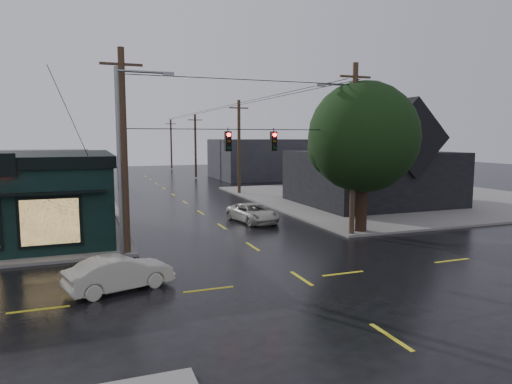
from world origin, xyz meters
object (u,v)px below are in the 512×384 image
object	(u,v)px
sedan_cream	(120,273)
suv_silver	(253,213)
corner_tree	(363,137)
utility_pole_ne	(351,236)
utility_pole_nw	(128,255)

from	to	relation	value
sedan_cream	suv_silver	world-z (taller)	sedan_cream
corner_tree	suv_silver	bearing A→B (deg)	131.19
utility_pole_ne	sedan_cream	bearing A→B (deg)	-158.71
utility_pole_nw	suv_silver	size ratio (longest dim) A/B	2.17
suv_silver	utility_pole_nw	bearing A→B (deg)	-154.79
corner_tree	sedan_cream	xyz separation A→B (m)	(-14.69, -5.85, -5.21)
sedan_cream	suv_silver	distance (m)	15.09
utility_pole_nw	sedan_cream	world-z (taller)	utility_pole_nw
utility_pole_nw	suv_silver	xyz separation A→B (m)	(8.96, 6.23, 0.65)
utility_pole_ne	suv_silver	distance (m)	7.45
utility_pole_nw	utility_pole_ne	world-z (taller)	same
utility_pole_nw	utility_pole_ne	distance (m)	13.00
utility_pole_ne	suv_silver	xyz separation A→B (m)	(-4.04, 6.23, 0.65)
utility_pole_ne	sedan_cream	xyz separation A→B (m)	(-13.72, -5.35, 0.67)
utility_pole_nw	sedan_cream	bearing A→B (deg)	-97.67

